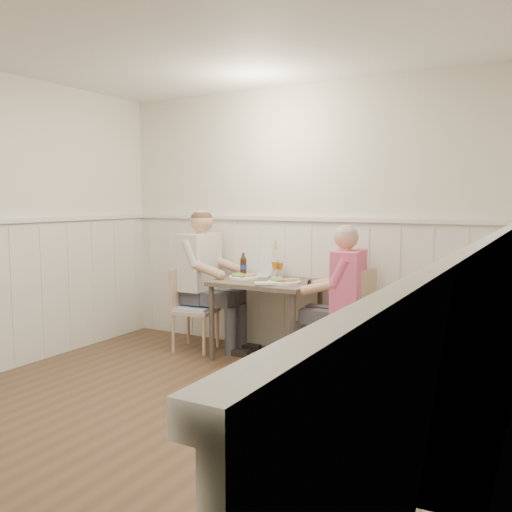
# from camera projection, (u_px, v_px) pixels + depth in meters

# --- Properties ---
(ground_plane) EXTENTS (4.50, 4.50, 0.00)m
(ground_plane) POSITION_uv_depth(u_px,v_px,m) (151.00, 434.00, 3.50)
(ground_plane) COLOR #493320
(room_shell) EXTENTS (4.04, 4.54, 2.60)m
(room_shell) POSITION_uv_depth(u_px,v_px,m) (146.00, 198.00, 3.34)
(room_shell) COLOR silver
(room_shell) RESTS_ON ground
(wainscot) EXTENTS (4.00, 4.49, 1.34)m
(wainscot) POSITION_uv_depth(u_px,v_px,m) (210.00, 310.00, 4.02)
(wainscot) COLOR white
(wainscot) RESTS_ON ground
(dining_table) EXTENTS (0.94, 0.70, 0.75)m
(dining_table) POSITION_uv_depth(u_px,v_px,m) (266.00, 291.00, 5.09)
(dining_table) COLOR #4E4434
(dining_table) RESTS_ON ground
(chair_right) EXTENTS (0.52, 0.52, 0.90)m
(chair_right) POSITION_uv_depth(u_px,v_px,m) (348.00, 315.00, 4.77)
(chair_right) COLOR tan
(chair_right) RESTS_ON ground
(chair_left) EXTENTS (0.45, 0.45, 0.82)m
(chair_left) POSITION_uv_depth(u_px,v_px,m) (191.00, 306.00, 5.43)
(chair_left) COLOR tan
(chair_left) RESTS_ON ground
(man_in_pink) EXTENTS (0.64, 0.44, 1.32)m
(man_in_pink) POSITION_uv_depth(u_px,v_px,m) (344.00, 310.00, 4.71)
(man_in_pink) COLOR #3F3F47
(man_in_pink) RESTS_ON ground
(diner_cream) EXTENTS (0.66, 0.46, 1.43)m
(diner_cream) POSITION_uv_depth(u_px,v_px,m) (203.00, 289.00, 5.50)
(diner_cream) COLOR #3F3F47
(diner_cream) RESTS_ON ground
(plate_man) EXTENTS (0.30, 0.30, 0.08)m
(plate_man) POSITION_uv_depth(u_px,v_px,m) (283.00, 280.00, 4.92)
(plate_man) COLOR white
(plate_man) RESTS_ON dining_table
(plate_diner) EXTENTS (0.30, 0.30, 0.08)m
(plate_diner) POSITION_uv_depth(u_px,v_px,m) (242.00, 276.00, 5.22)
(plate_diner) COLOR white
(plate_diner) RESTS_ON dining_table
(beer_glass_a) EXTENTS (0.07, 0.07, 0.18)m
(beer_glass_a) POSITION_uv_depth(u_px,v_px,m) (280.00, 265.00, 5.26)
(beer_glass_a) COLOR silver
(beer_glass_a) RESTS_ON dining_table
(beer_glass_b) EXTENTS (0.08, 0.08, 0.19)m
(beer_glass_b) POSITION_uv_depth(u_px,v_px,m) (275.00, 265.00, 5.24)
(beer_glass_b) COLOR silver
(beer_glass_b) RESTS_ON dining_table
(beer_bottle) EXTENTS (0.06, 0.06, 0.23)m
(beer_bottle) POSITION_uv_depth(u_px,v_px,m) (243.00, 266.00, 5.39)
(beer_bottle) COLOR black
(beer_bottle) RESTS_ON dining_table
(rolled_napkin) EXTENTS (0.18, 0.13, 0.04)m
(rolled_napkin) POSITION_uv_depth(u_px,v_px,m) (265.00, 284.00, 4.76)
(rolled_napkin) COLOR white
(rolled_napkin) RESTS_ON dining_table
(grass_vase) EXTENTS (0.04, 0.04, 0.38)m
(grass_vase) POSITION_uv_depth(u_px,v_px,m) (273.00, 259.00, 5.35)
(grass_vase) COLOR silver
(grass_vase) RESTS_ON dining_table
(gingham_mat) EXTENTS (0.38, 0.34, 0.01)m
(gingham_mat) POSITION_uv_depth(u_px,v_px,m) (255.00, 275.00, 5.43)
(gingham_mat) COLOR #5473AC
(gingham_mat) RESTS_ON dining_table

